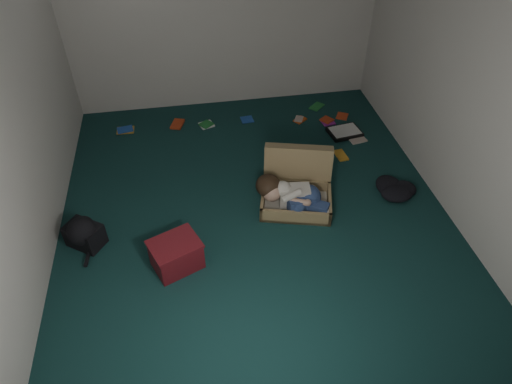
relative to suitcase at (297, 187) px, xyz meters
name	(u,v)px	position (x,y,z in m)	size (l,w,h in m)	color
floor	(254,207)	(-0.48, -0.07, -0.16)	(4.50, 4.50, 0.00)	#123433
wall_back	(223,9)	(-0.48, 2.18, 1.14)	(4.50, 4.50, 0.00)	silver
wall_front	(326,319)	(-0.48, -2.32, 1.14)	(4.50, 4.50, 0.00)	silver
wall_left	(15,122)	(-2.48, -0.07, 1.14)	(4.50, 4.50, 0.00)	silver
wall_right	(463,82)	(1.52, -0.07, 1.14)	(4.50, 4.50, 0.00)	silver
suitcase	(297,187)	(0.00, 0.00, 0.00)	(0.89, 0.88, 0.54)	tan
person	(292,195)	(-0.10, -0.16, 0.04)	(0.74, 0.53, 0.33)	silver
maroon_bin	(176,254)	(-1.32, -0.73, -0.01)	(0.54, 0.49, 0.30)	maroon
backpack	(85,234)	(-2.18, -0.30, -0.03)	(0.42, 0.34, 0.25)	black
clothing_pile	(399,189)	(1.12, -0.13, -0.09)	(0.44, 0.36, 0.14)	black
paper_tray	(345,132)	(0.92, 1.10, -0.13)	(0.44, 0.36, 0.06)	black
book_scatter	(274,125)	(0.05, 1.44, -0.15)	(3.11, 1.35, 0.02)	orange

